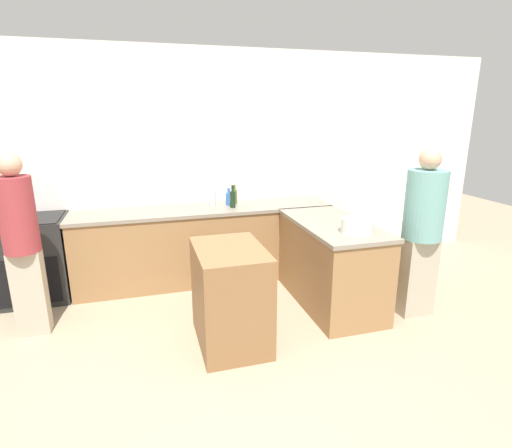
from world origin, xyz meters
The scene contains 13 objects.
ground_plane centered at (0.00, 0.00, 0.00)m, with size 14.00×14.00×0.00m, color tan.
wall_back centered at (0.00, 2.49, 1.35)m, with size 8.00×0.06×2.70m.
counter_back centered at (0.00, 2.15, 0.45)m, with size 3.00×0.67×0.89m.
counter_peninsula centered at (1.16, 1.14, 0.45)m, with size 0.69×1.40×0.89m.
range_oven centered at (-1.88, 2.14, 0.45)m, with size 0.75×0.64×0.90m.
island_table centered at (-0.02, 0.69, 0.44)m, with size 0.57×0.81×0.87m.
mixing_bowl centered at (1.20, 0.76, 0.95)m, with size 0.29×0.29×0.13m.
vinegar_bottle_clear centered at (0.12, 2.23, 1.00)m, with size 0.08×0.08×0.28m.
olive_oil_bottle centered at (0.39, 2.26, 0.98)m, with size 0.06×0.06×0.23m.
wine_bottle_dark centered at (0.32, 2.06, 0.99)m, with size 0.06×0.06×0.26m.
water_bottle_blue centered at (0.31, 2.20, 0.97)m, with size 0.08×0.08×0.20m.
person_by_range centered at (-1.73, 1.34, 0.91)m, with size 0.30×0.30×1.65m.
person_at_peninsula centered at (1.87, 0.68, 0.89)m, with size 0.37×0.37×1.65m.
Camera 1 is at (-0.69, -2.39, 1.97)m, focal length 28.00 mm.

